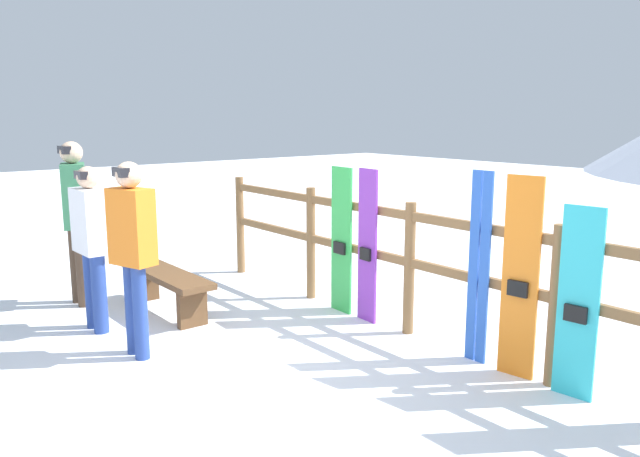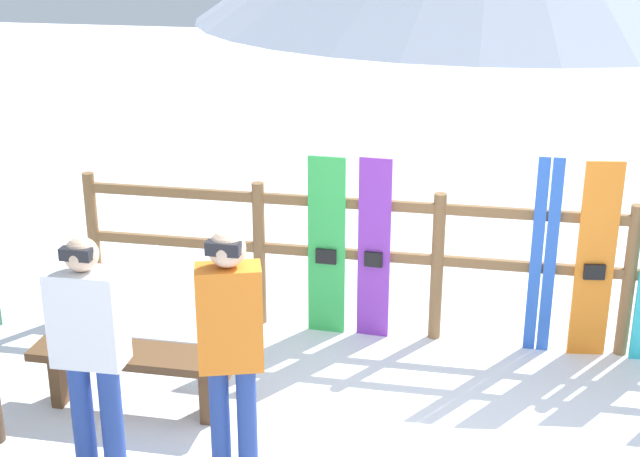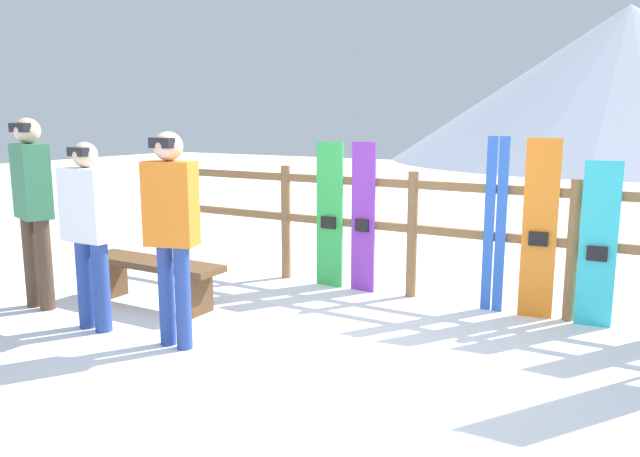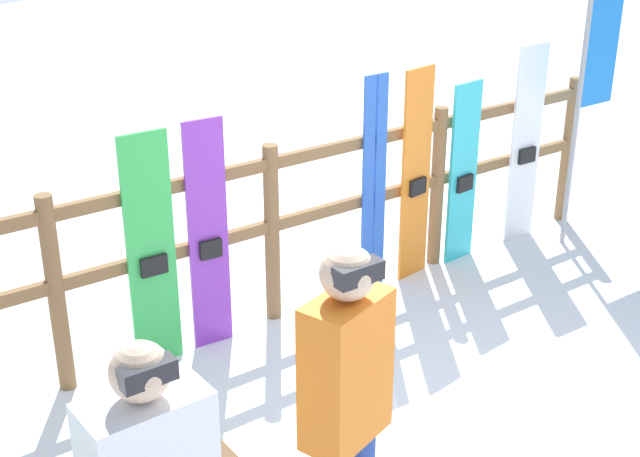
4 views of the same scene
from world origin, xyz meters
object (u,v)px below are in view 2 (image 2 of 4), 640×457
at_px(person_orange, 230,339).
at_px(snowboard_green, 327,247).
at_px(snowboard_orange, 595,262).
at_px(person_white, 90,341).
at_px(ski_pair_blue, 543,257).
at_px(snowboard_purple, 374,250).
at_px(bench, 135,365).

relative_size(person_orange, snowboard_green, 1.10).
bearing_deg(snowboard_orange, person_white, -145.09).
relative_size(ski_pair_blue, snowboard_orange, 1.01).
distance_m(person_orange, snowboard_green, 2.14).
height_order(person_white, snowboard_orange, snowboard_orange).
relative_size(person_orange, person_white, 1.06).
bearing_deg(snowboard_purple, person_orange, -104.44).
relative_size(person_orange, ski_pair_blue, 1.04).
distance_m(person_orange, ski_pair_blue, 2.82).
bearing_deg(ski_pair_blue, snowboard_green, -179.88).
relative_size(person_white, snowboard_purple, 1.03).
distance_m(person_white, snowboard_purple, 2.58).
bearing_deg(snowboard_green, person_orange, -94.38).
relative_size(bench, person_orange, 0.89).
bearing_deg(snowboard_purple, person_white, -123.05).
bearing_deg(ski_pair_blue, snowboard_orange, -0.50).
xyz_separation_m(bench, person_orange, (0.92, -0.70, 0.64)).
height_order(bench, snowboard_orange, snowboard_orange).
bearing_deg(snowboard_orange, snowboard_purple, -180.00).
bearing_deg(person_orange, snowboard_orange, 43.50).
xyz_separation_m(bench, snowboard_purple, (1.46, 1.42, 0.42)).
bearing_deg(snowboard_green, ski_pair_blue, 0.12).
xyz_separation_m(snowboard_green, snowboard_purple, (0.38, 0.00, 0.00)).
height_order(bench, snowboard_purple, snowboard_purple).
xyz_separation_m(person_orange, person_white, (-0.86, -0.04, -0.08)).
xyz_separation_m(snowboard_purple, snowboard_orange, (1.69, 0.00, 0.03)).
xyz_separation_m(person_orange, ski_pair_blue, (1.85, 2.12, -0.18)).
relative_size(snowboard_green, snowboard_orange, 0.95).
xyz_separation_m(person_orange, snowboard_purple, (0.55, 2.12, -0.22)).
bearing_deg(snowboard_orange, snowboard_green, -180.00).
bearing_deg(snowboard_green, snowboard_orange, 0.00).
distance_m(snowboard_green, snowboard_purple, 0.38).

